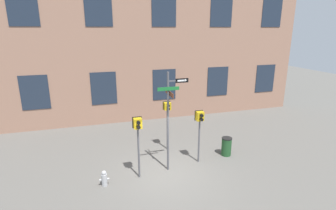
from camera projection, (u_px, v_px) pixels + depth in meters
The scene contains 8 objects.
ground_plane at pixel (165, 174), 11.31m from camera, with size 60.00×60.00×0.00m, color #595651.
building_facade at pixel (131, 9), 16.13m from camera, with size 24.00×0.63×14.42m.
street_sign_pole at pixel (170, 114), 11.00m from camera, with size 1.34×1.07×4.39m.
pedestrian_signal_left at pixel (138, 131), 10.52m from camera, with size 0.39×0.40×2.65m.
pedestrian_signal_right at pixel (200, 122), 11.84m from camera, with size 0.39×0.40×2.50m.
pedestrian_signal_across at pixel (167, 112), 13.13m from camera, with size 0.39×0.40×2.55m.
fire_hydrant at pixel (104, 178), 10.41m from camera, with size 0.39×0.23×0.66m.
trash_bin at pixel (226, 146), 12.92m from camera, with size 0.51×0.51×0.92m.
Camera 1 is at (-2.76, -9.63, 6.04)m, focal length 28.00 mm.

